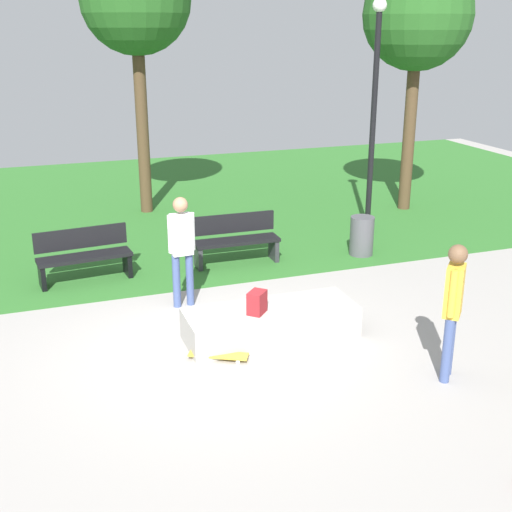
% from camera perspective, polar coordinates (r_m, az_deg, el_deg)
% --- Properties ---
extents(ground_plane, '(28.00, 28.00, 0.00)m').
position_cam_1_polar(ground_plane, '(9.35, -3.05, -7.88)').
color(ground_plane, '#9E9993').
extents(grass_lawn, '(26.60, 11.77, 0.01)m').
position_cam_1_polar(grass_lawn, '(16.82, -11.04, 4.22)').
color(grass_lawn, '#2D6B28').
rests_on(grass_lawn, ground_plane).
extents(concrete_ledge, '(2.45, 0.88, 0.45)m').
position_cam_1_polar(concrete_ledge, '(9.57, 1.27, -5.69)').
color(concrete_ledge, '#A8A59E').
rests_on(concrete_ledge, ground_plane).
extents(backpack_on_ledge, '(0.34, 0.34, 0.32)m').
position_cam_1_polar(backpack_on_ledge, '(9.26, 0.08, -3.98)').
color(backpack_on_ledge, maroon).
rests_on(backpack_on_ledge, concrete_ledge).
extents(skater_performing_trick, '(0.36, 0.37, 1.78)m').
position_cam_1_polar(skater_performing_trick, '(8.52, 16.46, -3.74)').
color(skater_performing_trick, '#3F5184').
rests_on(skater_performing_trick, ground_plane).
extents(skater_watching, '(0.43, 0.23, 1.78)m').
position_cam_1_polar(skater_watching, '(10.38, -6.35, 1.10)').
color(skater_watching, '#3F5184').
rests_on(skater_watching, ground_plane).
extents(skateboard_by_ledge, '(0.80, 0.56, 0.08)m').
position_cam_1_polar(skateboard_by_ledge, '(9.04, -3.22, -8.42)').
color(skateboard_by_ledge, gold).
rests_on(skateboard_by_ledge, ground_plane).
extents(park_bench_near_lamppost, '(1.64, 0.62, 0.91)m').
position_cam_1_polar(park_bench_near_lamppost, '(11.94, -14.49, 0.16)').
color(park_bench_near_lamppost, black).
rests_on(park_bench_near_lamppost, ground_plane).
extents(park_bench_far_left, '(1.61, 0.50, 0.91)m').
position_cam_1_polar(park_bench_far_left, '(12.42, -1.78, 1.53)').
color(park_bench_far_left, black).
rests_on(park_bench_far_left, ground_plane).
extents(tree_leaning_ash, '(2.43, 2.43, 5.99)m').
position_cam_1_polar(tree_leaning_ash, '(15.69, -10.25, 20.64)').
color(tree_leaning_ash, '#4C3823').
rests_on(tree_leaning_ash, grass_lawn).
extents(tree_tall_oak, '(2.45, 2.45, 5.67)m').
position_cam_1_polar(tree_tall_oak, '(16.14, 13.64, 19.21)').
color(tree_tall_oak, '#4C3823').
rests_on(tree_tall_oak, grass_lawn).
extents(lamp_post, '(0.28, 0.28, 4.73)m').
position_cam_1_polar(lamp_post, '(14.24, 10.08, 13.22)').
color(lamp_post, black).
rests_on(lamp_post, ground_plane).
extents(trash_bin, '(0.46, 0.46, 0.76)m').
position_cam_1_polar(trash_bin, '(13.05, 9.01, 1.71)').
color(trash_bin, '#4C4C51').
rests_on(trash_bin, ground_plane).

